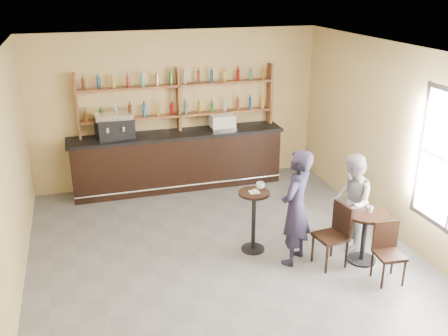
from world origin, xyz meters
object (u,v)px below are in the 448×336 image
object	(u,v)px
pedestal_table	(254,221)
chair_west	(331,236)
cafe_table	(364,237)
espresso_machine	(114,126)
patron_second	(351,202)
bar_counter	(178,160)
man_main	(296,208)
chair_south	(390,254)
pastry_case	(222,122)

from	to	relation	value
pedestal_table	chair_west	size ratio (longest dim) A/B	1.03
cafe_table	espresso_machine	bearing A→B (deg)	132.06
pedestal_table	patron_second	bearing A→B (deg)	-12.64
bar_counter	man_main	world-z (taller)	man_main
man_main	chair_south	size ratio (longest dim) A/B	2.06
bar_counter	pastry_case	bearing A→B (deg)	0.00
pastry_case	cafe_table	xyz separation A→B (m)	(1.17, -3.74, -0.93)
bar_counter	patron_second	bearing A→B (deg)	-56.84
bar_counter	pedestal_table	distance (m)	3.00
espresso_machine	pastry_case	size ratio (longest dim) A/B	1.38
cafe_table	patron_second	bearing A→B (deg)	89.32
bar_counter	pedestal_table	bearing A→B (deg)	-78.17
bar_counter	pedestal_table	world-z (taller)	bar_counter
pastry_case	man_main	distance (m)	3.46
cafe_table	bar_counter	bearing A→B (deg)	119.70
pastry_case	man_main	world-z (taller)	man_main
espresso_machine	cafe_table	xyz separation A→B (m)	(3.37, -3.74, -1.02)
pastry_case	cafe_table	world-z (taller)	pastry_case
cafe_table	man_main	bearing A→B (deg)	163.35
espresso_machine	chair_west	distance (m)	4.74
pastry_case	man_main	bearing A→B (deg)	-96.91
pastry_case	pedestal_table	size ratio (longest dim) A/B	0.50
chair_west	patron_second	bearing A→B (deg)	118.68
cafe_table	chair_west	bearing A→B (deg)	174.81
espresso_machine	man_main	xyz separation A→B (m)	(2.34, -3.43, -0.52)
man_main	cafe_table	world-z (taller)	man_main
bar_counter	chair_south	bearing A→B (deg)	-63.29
man_main	patron_second	distance (m)	1.06
pedestal_table	man_main	size ratio (longest dim) A/B	0.56
pastry_case	pedestal_table	distance (m)	3.07
cafe_table	patron_second	distance (m)	0.60
espresso_machine	patron_second	size ratio (longest dim) A/B	0.44
bar_counter	cafe_table	size ratio (longest dim) A/B	5.27
espresso_machine	patron_second	distance (m)	4.75
patron_second	man_main	bearing A→B (deg)	-56.46
man_main	bar_counter	bearing A→B (deg)	-114.89
pastry_case	espresso_machine	bearing A→B (deg)	170.78
bar_counter	chair_west	xyz separation A→B (m)	(1.58, -3.69, -0.10)
pedestal_table	chair_west	distance (m)	1.23
chair_west	pedestal_table	bearing A→B (deg)	-136.17
cafe_table	chair_west	distance (m)	0.56
chair_west	chair_south	size ratio (longest dim) A/B	1.11
bar_counter	cafe_table	distance (m)	4.31
espresso_machine	chair_south	size ratio (longest dim) A/B	0.79
pastry_case	chair_west	world-z (taller)	pastry_case
pastry_case	patron_second	xyz separation A→B (m)	(1.18, -3.27, -0.54)
chair_west	chair_south	distance (m)	0.89
pastry_case	pedestal_table	xyz separation A→B (m)	(-0.35, -2.93, -0.83)
cafe_table	chair_south	world-z (taller)	chair_south
pedestal_table	chair_south	xyz separation A→B (m)	(1.57, -1.41, -0.07)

